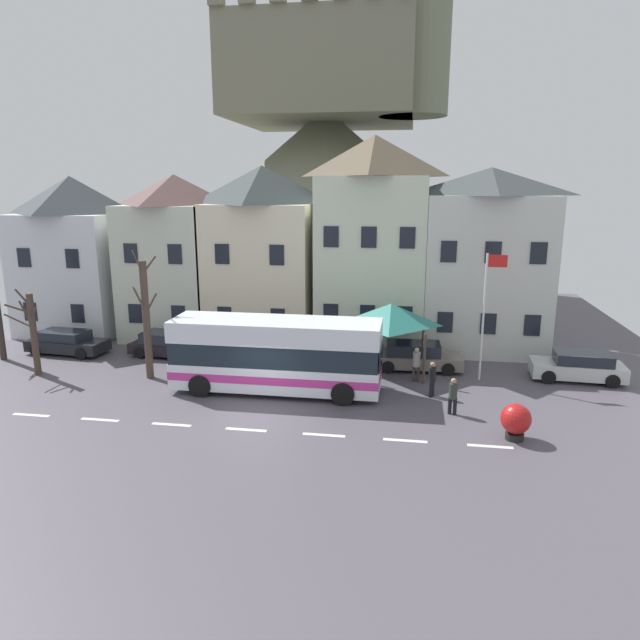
% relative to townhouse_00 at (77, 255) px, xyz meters
% --- Properties ---
extents(ground_plane, '(40.00, 60.00, 0.07)m').
position_rel_townhouse_00_xyz_m(ground_plane, '(14.68, -11.84, -4.84)').
color(ground_plane, '#4F4A54').
extents(townhouse_00, '(6.09, 5.74, 9.62)m').
position_rel_townhouse_00_xyz_m(townhouse_00, '(0.00, 0.00, 0.00)').
color(townhouse_00, silver).
rests_on(townhouse_00, ground_plane).
extents(townhouse_01, '(5.22, 6.88, 9.71)m').
position_rel_townhouse_00_xyz_m(townhouse_01, '(6.43, 0.57, 0.04)').
color(townhouse_01, beige).
rests_on(townhouse_01, ground_plane).
extents(townhouse_02, '(6.12, 5.93, 10.17)m').
position_rel_townhouse_00_xyz_m(townhouse_02, '(11.99, 0.09, 0.28)').
color(townhouse_02, beige).
rests_on(townhouse_02, ground_plane).
extents(townhouse_03, '(5.95, 6.75, 11.81)m').
position_rel_townhouse_00_xyz_m(townhouse_03, '(18.44, 0.50, 1.09)').
color(townhouse_03, beige).
rests_on(townhouse_03, ground_plane).
extents(townhouse_04, '(6.60, 5.07, 10.00)m').
position_rel_townhouse_00_xyz_m(townhouse_04, '(24.74, -0.34, 0.19)').
color(townhouse_04, silver).
rests_on(townhouse_04, ground_plane).
extents(hilltop_castle, '(36.92, 36.92, 22.07)m').
position_rel_townhouse_00_xyz_m(hilltop_castle, '(13.27, 16.49, 3.60)').
color(hilltop_castle, '#6F725A').
rests_on(hilltop_castle, ground_plane).
extents(transit_bus, '(9.34, 2.76, 3.29)m').
position_rel_townhouse_00_xyz_m(transit_bus, '(14.88, -8.96, -3.15)').
color(transit_bus, white).
rests_on(transit_bus, ground_plane).
extents(bus_shelter, '(3.60, 3.60, 3.44)m').
position_rel_townhouse_00_xyz_m(bus_shelter, '(19.78, -5.22, -1.92)').
color(bus_shelter, '#473D33').
rests_on(bus_shelter, ground_plane).
extents(parked_car_00, '(4.27, 2.05, 1.37)m').
position_rel_townhouse_00_xyz_m(parked_car_00, '(28.70, -5.23, -4.14)').
color(parked_car_00, silver).
rests_on(parked_car_00, ground_plane).
extents(parked_car_01, '(4.47, 2.13, 1.28)m').
position_rel_townhouse_00_xyz_m(parked_car_01, '(2.06, -5.01, -4.18)').
color(parked_car_01, black).
rests_on(parked_car_01, ground_plane).
extents(parked_car_02, '(4.58, 2.25, 1.32)m').
position_rel_townhouse_00_xyz_m(parked_car_02, '(7.92, -4.59, -4.17)').
color(parked_car_02, black).
rests_on(parked_car_02, ground_plane).
extents(parked_car_03, '(4.48, 1.99, 1.37)m').
position_rel_townhouse_00_xyz_m(parked_car_03, '(21.07, -4.77, -4.14)').
color(parked_car_03, slate).
rests_on(parked_car_03, ground_plane).
extents(pedestrian_00, '(0.36, 0.35, 1.66)m').
position_rel_townhouse_00_xyz_m(pedestrian_00, '(21.08, -6.68, -3.85)').
color(pedestrian_00, '#38332D').
rests_on(pedestrian_00, ground_plane).
extents(pedestrian_01, '(0.31, 0.36, 1.57)m').
position_rel_townhouse_00_xyz_m(pedestrian_01, '(21.76, -8.53, -3.98)').
color(pedestrian_01, black).
rests_on(pedestrian_01, ground_plane).
extents(pedestrian_02, '(0.35, 0.33, 1.53)m').
position_rel_townhouse_00_xyz_m(pedestrian_02, '(22.53, -10.46, -3.96)').
color(pedestrian_02, black).
rests_on(pedestrian_02, ground_plane).
extents(public_bench, '(1.75, 0.48, 0.87)m').
position_rel_townhouse_00_xyz_m(public_bench, '(17.64, -3.32, -4.33)').
color(public_bench, '#473828').
rests_on(public_bench, ground_plane).
extents(flagpole, '(0.95, 0.10, 6.06)m').
position_rel_townhouse_00_xyz_m(flagpole, '(24.17, -5.93, -1.25)').
color(flagpole, silver).
rests_on(flagpole, ground_plane).
extents(harbour_buoy, '(1.10, 1.10, 1.35)m').
position_rel_townhouse_00_xyz_m(harbour_buoy, '(24.63, -12.51, -4.06)').
color(harbour_buoy, black).
rests_on(harbour_buoy, ground_plane).
extents(bare_tree_01, '(1.47, 1.46, 6.25)m').
position_rel_townhouse_00_xyz_m(bare_tree_01, '(8.40, -8.15, -1.88)').
color(bare_tree_01, '#47382D').
rests_on(bare_tree_01, ground_plane).
extents(bare_tree_02, '(1.52, 1.22, 4.32)m').
position_rel_townhouse_00_xyz_m(bare_tree_02, '(2.74, -8.60, -2.66)').
color(bare_tree_02, '#47382D').
rests_on(bare_tree_02, ground_plane).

